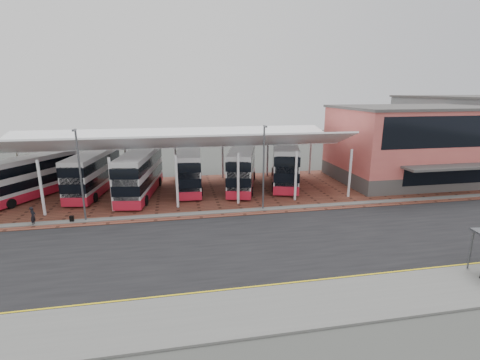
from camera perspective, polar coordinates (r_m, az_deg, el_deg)
The scene contains 19 objects.
ground at distance 27.40m, azimuth 3.01°, elevation -9.47°, with size 140.00×140.00×0.00m, color #3F413D.
road at distance 26.52m, azimuth 3.53°, elevation -10.31°, with size 120.00×14.00×0.02m, color black.
forecourt at distance 39.73m, azimuth 1.35°, elevation -1.69°, with size 72.00×16.00×0.06m, color brown.
sidewalk at distance 19.83m, azimuth 9.59°, elevation -19.63°, with size 120.00×4.00×0.14m, color slate.
north_kerb at distance 33.00m, azimuth 0.44°, elevation -5.06°, with size 120.00×0.80×0.14m, color slate.
yellow_line_near at distance 21.43m, azimuth 7.66°, elevation -16.85°, with size 120.00×0.12×0.01m, color yellow.
yellow_line_far at distance 21.68m, azimuth 7.40°, elevation -16.45°, with size 120.00×0.12×0.01m, color yellow.
canopy at distance 38.59m, azimuth -10.66°, elevation 6.34°, with size 37.00×11.63×7.07m.
terminal at distance 48.45m, azimuth 26.32°, elevation 5.36°, with size 18.40×14.40×9.25m.
lamp_west at distance 32.28m, azimuth -24.75°, elevation 1.06°, with size 0.16×0.90×8.07m.
lamp_east at distance 32.33m, azimuth 3.91°, elevation 2.40°, with size 0.16×0.90×8.07m.
bus_0 at distance 42.62m, azimuth -31.15°, elevation 0.36°, with size 7.59×10.40×4.39m.
bus_1 at distance 41.45m, azimuth -22.90°, elevation 1.08°, with size 4.20×11.23×4.52m.
bus_2 at distance 38.82m, azimuth -16.08°, elevation 0.96°, with size 4.32×11.72×4.72m.
bus_3 at distance 40.48m, azimuth -8.30°, elevation 1.82°, with size 3.30×11.24×4.57m.
bus_4 at distance 40.37m, azimuth 0.34°, elevation 1.99°, with size 5.44×11.54×4.64m.
bus_5 at distance 42.45m, azimuth 7.32°, elevation 2.69°, with size 5.89×12.23×4.92m.
pedestrian at distance 34.13m, azimuth -30.83°, elevation -5.10°, with size 0.59×0.39×1.62m, color black.
suitcase at distance 33.49m, azimuth -25.88°, elevation -5.78°, with size 0.33×0.24×0.57m, color black.
Camera 1 is at (-6.09, -24.28, 11.15)m, focal length 26.00 mm.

